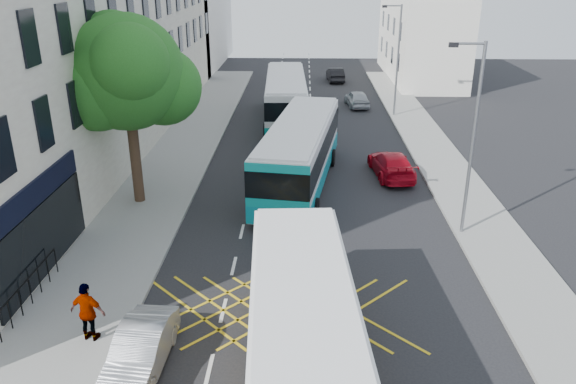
# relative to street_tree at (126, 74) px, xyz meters

# --- Properties ---
(pavement_left) EXTENTS (5.00, 70.00, 0.15)m
(pavement_left) POSITION_rel_street_tree_xyz_m (0.01, 0.03, -6.22)
(pavement_left) COLOR gray
(pavement_left) RESTS_ON ground
(pavement_right) EXTENTS (3.00, 70.00, 0.15)m
(pavement_right) POSITION_rel_street_tree_xyz_m (16.01, 0.03, -6.22)
(pavement_right) COLOR gray
(pavement_right) RESTS_ON ground
(terrace_main) EXTENTS (8.30, 45.00, 13.50)m
(terrace_main) POSITION_rel_street_tree_xyz_m (-5.49, 9.52, 0.46)
(terrace_main) COLOR beige
(terrace_main) RESTS_ON ground
(terrace_far) EXTENTS (8.00, 20.00, 10.00)m
(terrace_far) POSITION_rel_street_tree_xyz_m (-5.49, 40.03, -1.29)
(terrace_far) COLOR silver
(terrace_far) RESTS_ON ground
(building_right) EXTENTS (6.00, 18.00, 8.00)m
(building_right) POSITION_rel_street_tree_xyz_m (19.51, 33.03, -2.29)
(building_right) COLOR silver
(building_right) RESTS_ON ground
(street_tree) EXTENTS (6.30, 5.70, 8.80)m
(street_tree) POSITION_rel_street_tree_xyz_m (0.00, 0.00, 0.00)
(street_tree) COLOR #382619
(street_tree) RESTS_ON pavement_left
(lamp_near) EXTENTS (1.45, 0.15, 8.00)m
(lamp_near) POSITION_rel_street_tree_xyz_m (14.71, -2.97, -1.68)
(lamp_near) COLOR slate
(lamp_near) RESTS_ON pavement_right
(lamp_far) EXTENTS (1.45, 0.15, 8.00)m
(lamp_far) POSITION_rel_street_tree_xyz_m (14.71, 17.03, -1.68)
(lamp_far) COLOR slate
(lamp_far) RESTS_ON pavement_right
(railings) EXTENTS (0.08, 5.60, 1.14)m
(railings) POSITION_rel_street_tree_xyz_m (-1.19, -9.67, -5.57)
(railings) COLOR black
(railings) RESTS_ON pavement_left
(bus_near) EXTENTS (3.48, 11.97, 3.33)m
(bus_near) POSITION_rel_street_tree_xyz_m (8.05, -13.67, -4.54)
(bus_near) COLOR silver
(bus_near) RESTS_ON ground
(bus_mid) EXTENTS (4.55, 12.31, 3.39)m
(bus_mid) POSITION_rel_street_tree_xyz_m (7.77, 2.69, -4.51)
(bus_mid) COLOR silver
(bus_mid) RESTS_ON ground
(bus_far) EXTENTS (3.36, 12.18, 3.40)m
(bus_far) POSITION_rel_street_tree_xyz_m (6.64, 15.26, -4.50)
(bus_far) COLOR silver
(bus_far) RESTS_ON ground
(parked_car_silver) EXTENTS (1.49, 3.92, 1.27)m
(parked_car_silver) POSITION_rel_street_tree_xyz_m (3.37, -11.95, -5.65)
(parked_car_silver) COLOR #95979C
(parked_car_silver) RESTS_ON ground
(red_hatchback) EXTENTS (2.39, 4.87, 1.36)m
(red_hatchback) POSITION_rel_street_tree_xyz_m (12.78, 4.14, -5.61)
(red_hatchback) COLOR #B00718
(red_hatchback) RESTS_ON ground
(distant_car_grey) EXTENTS (2.60, 4.73, 1.25)m
(distant_car_grey) POSITION_rel_street_tree_xyz_m (6.55, 27.56, -5.67)
(distant_car_grey) COLOR #3E4246
(distant_car_grey) RESTS_ON ground
(distant_car_silver) EXTENTS (1.98, 4.04, 1.33)m
(distant_car_silver) POSITION_rel_street_tree_xyz_m (12.27, 20.19, -5.63)
(distant_car_silver) COLOR #AEB2B6
(distant_car_silver) RESTS_ON ground
(distant_car_dark) EXTENTS (1.75, 4.13, 1.33)m
(distant_car_dark) POSITION_rel_street_tree_xyz_m (11.01, 30.64, -5.63)
(distant_car_dark) COLOR black
(distant_car_dark) RESTS_ON ground
(pedestrian_far) EXTENTS (1.21, 0.70, 1.94)m
(pedestrian_far) POSITION_rel_street_tree_xyz_m (1.51, -10.81, -5.17)
(pedestrian_far) COLOR gray
(pedestrian_far) RESTS_ON pavement_left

